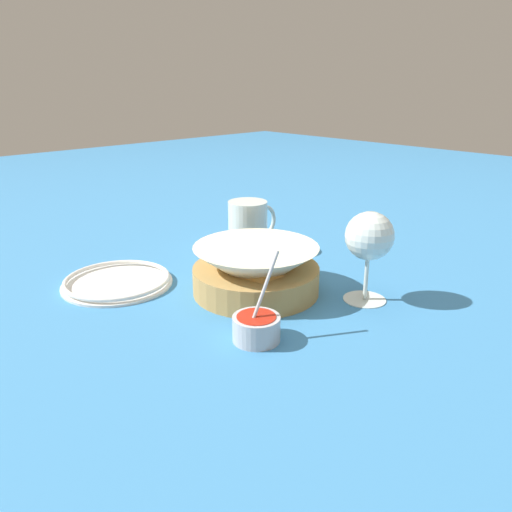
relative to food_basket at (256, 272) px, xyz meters
name	(u,v)px	position (x,y,z in m)	size (l,w,h in m)	color
ground_plane	(253,282)	(0.03, 0.04, -0.04)	(4.00, 4.00, 0.00)	teal
food_basket	(256,272)	(0.00, 0.00, 0.00)	(0.22, 0.22, 0.09)	#B2894C
sauce_cup	(256,327)	(-0.12, -0.13, -0.02)	(0.08, 0.07, 0.13)	#B7B7BC
wine_glass	(369,239)	(0.11, -0.15, 0.07)	(0.08, 0.08, 0.16)	silver
beer_mug	(248,228)	(0.14, 0.17, 0.01)	(0.13, 0.08, 0.11)	silver
side_plate	(117,281)	(-0.16, 0.20, -0.03)	(0.20, 0.20, 0.01)	white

